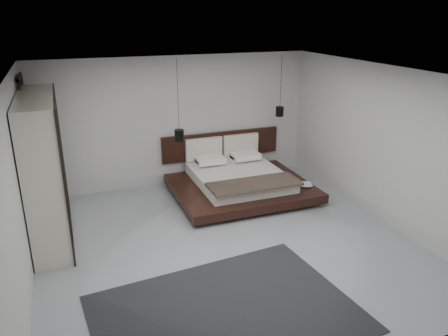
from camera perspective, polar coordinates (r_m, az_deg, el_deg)
name	(u,v)px	position (r m, az deg, el deg)	size (l,w,h in m)	color
floor	(226,243)	(7.43, 0.30, -9.74)	(6.00, 6.00, 0.00)	gray
ceiling	(227,74)	(6.51, 0.34, 12.20)	(6.00, 6.00, 0.00)	white
wall_back	(177,121)	(9.59, -6.15, 6.08)	(6.00, 6.00, 0.00)	#B8B8B6
wall_front	(338,261)	(4.44, 14.63, -11.66)	(6.00, 6.00, 0.00)	#B8B8B6
wall_left	(18,190)	(6.48, -25.34, -2.66)	(6.00, 6.00, 0.00)	#B8B8B6
wall_right	(382,145)	(8.35, 19.95, 2.89)	(6.00, 6.00, 0.00)	#B8B8B6
lattice_screen	(30,147)	(8.82, -24.01, 2.55)	(0.05, 0.90, 2.60)	black
bed	(238,180)	(9.24, 1.91, -1.59)	(2.78, 2.39, 1.08)	black
book_lower	(301,185)	(9.19, 10.07, -2.14)	(0.21, 0.28, 0.03)	#99724C
book_upper	(301,184)	(9.15, 10.06, -2.09)	(0.20, 0.27, 0.02)	#99724C
pendant_left	(179,135)	(8.98, -5.87, 4.32)	(0.19, 0.19, 1.65)	black
pendant_right	(280,111)	(9.71, 7.28, 7.37)	(0.17, 0.17, 1.32)	black
wardrobe	(45,168)	(7.80, -22.37, -0.06)	(0.58, 2.47, 2.42)	beige
rug	(226,313)	(5.91, 0.29, -18.45)	(3.28, 2.35, 0.01)	black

